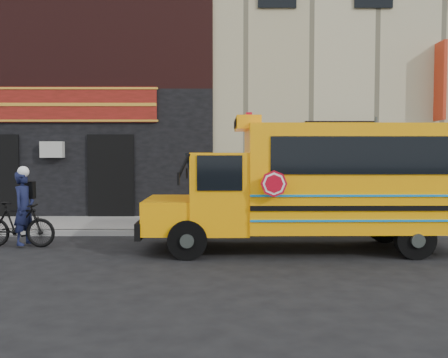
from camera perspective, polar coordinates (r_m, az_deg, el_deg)
name	(u,v)px	position (r m, az deg, el deg)	size (l,w,h in m)	color
ground	(208,256)	(10.50, -1.84, -8.80)	(120.00, 120.00, 0.00)	black
curb	(211,233)	(13.04, -1.51, -6.14)	(40.00, 0.20, 0.15)	gray
sidewalk	(212,224)	(14.53, -1.37, -5.20)	(40.00, 3.00, 0.15)	#65625F
building	(214,56)	(21.11, -1.15, 13.87)	(20.00, 10.70, 12.00)	#B5AE87
school_bus	(319,182)	(11.14, 10.77, -0.33)	(6.92, 2.45, 2.92)	black
sign_pole	(376,170)	(13.42, 16.93, 0.95)	(0.09, 0.27, 3.07)	#3E4540
bicycle	(18,225)	(12.31, -22.50, -4.83)	(0.49, 1.73, 1.04)	black
cyclist	(24,210)	(12.29, -21.88, -3.30)	(0.61, 0.40, 1.69)	#101532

